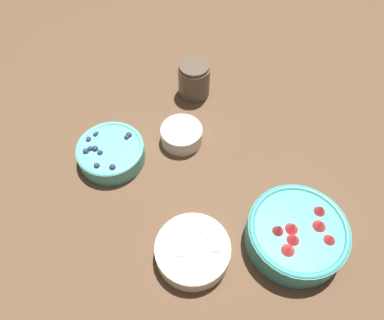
{
  "coord_description": "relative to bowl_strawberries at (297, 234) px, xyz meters",
  "views": [
    {
      "loc": [
        -0.34,
        0.33,
        0.8
      ],
      "look_at": [
        0.06,
        -0.01,
        0.05
      ],
      "focal_mm": 35.0,
      "sensor_mm": 36.0,
      "label": 1
    }
  ],
  "objects": [
    {
      "name": "ground_plane",
      "position": [
        0.23,
        0.06,
        -0.04
      ],
      "size": [
        4.0,
        4.0,
        0.0
      ],
      "primitive_type": "plane",
      "color": "brown"
    },
    {
      "name": "bowl_strawberries",
      "position": [
        0.0,
        0.0,
        0.0
      ],
      "size": [
        0.22,
        0.22,
        0.09
      ],
      "color": "teal",
      "rests_on": "ground_plane"
    },
    {
      "name": "bowl_blueberries",
      "position": [
        0.46,
        0.18,
        -0.01
      ],
      "size": [
        0.17,
        0.17,
        0.06
      ],
      "color": "#56B7A8",
      "rests_on": "ground_plane"
    },
    {
      "name": "bowl_bananas",
      "position": [
        0.12,
        0.19,
        -0.01
      ],
      "size": [
        0.16,
        0.16,
        0.05
      ],
      "color": "silver",
      "rests_on": "ground_plane"
    },
    {
      "name": "bowl_cream",
      "position": [
        0.39,
        0.01,
        -0.01
      ],
      "size": [
        0.11,
        0.11,
        0.06
      ],
      "color": "silver",
      "rests_on": "ground_plane"
    },
    {
      "name": "jar_chocolate",
      "position": [
        0.5,
        -0.14,
        0.01
      ],
      "size": [
        0.09,
        0.09,
        0.11
      ],
      "color": "brown",
      "rests_on": "ground_plane"
    }
  ]
}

